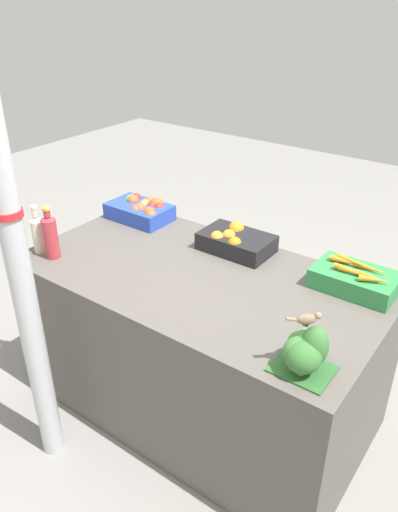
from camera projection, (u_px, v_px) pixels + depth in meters
ground_plane at (199, 401)px, 2.87m from camera, size 10.00×10.00×0.00m
market_table at (199, 342)px, 2.66m from camera, size 1.81×0.96×0.85m
support_pole at (13, 240)px, 2.01m from camera, size 0.12×0.12×2.39m
apple_crate at (141, 210)px, 3.01m from camera, size 0.38×0.24×0.13m
orange_crate at (236, 240)px, 2.66m from camera, size 0.38×0.24×0.13m
carrot_crate at (355, 279)px, 2.32m from camera, size 0.38×0.24×0.13m
broccoli_pile at (305, 351)px, 1.81m from camera, size 0.22×0.20×0.19m
juice_bottle_cloudy at (38, 233)px, 2.62m from camera, size 0.06×0.06×0.26m
juice_bottle_ruby at (50, 236)px, 2.56m from camera, size 0.08×0.08×0.28m
sparrow_bird at (308, 319)px, 1.76m from camera, size 0.11×0.10×0.05m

